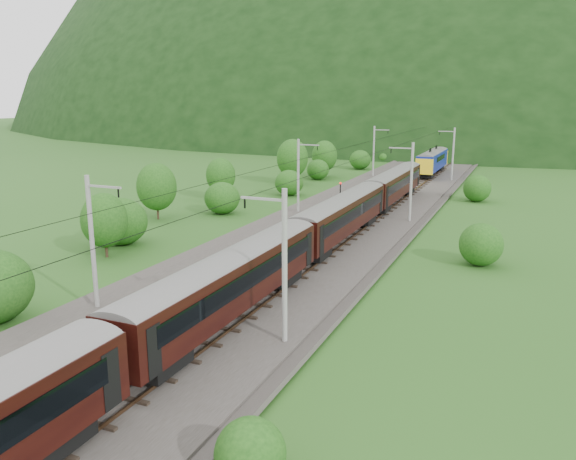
% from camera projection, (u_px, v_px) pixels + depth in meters
% --- Properties ---
extents(ground, '(600.00, 600.00, 0.00)m').
position_uv_depth(ground, '(184.00, 327.00, 31.63)').
color(ground, '#26551A').
rests_on(ground, ground).
extents(railbed, '(14.00, 220.00, 0.30)m').
position_uv_depth(railbed, '(262.00, 275.00, 40.54)').
color(railbed, '#38332D').
rests_on(railbed, ground).
extents(track_left, '(2.40, 220.00, 0.27)m').
position_uv_depth(track_left, '(232.00, 268.00, 41.41)').
color(track_left, brown).
rests_on(track_left, railbed).
extents(track_right, '(2.40, 220.00, 0.27)m').
position_uv_depth(track_right, '(292.00, 276.00, 39.56)').
color(track_right, brown).
rests_on(track_right, railbed).
extents(catenary_left, '(2.54, 192.28, 8.00)m').
position_uv_depth(catenary_left, '(299.00, 174.00, 61.57)').
color(catenary_left, gray).
rests_on(catenary_left, railbed).
extents(catenary_right, '(2.54, 192.28, 8.00)m').
position_uv_depth(catenary_right, '(411.00, 180.00, 56.84)').
color(catenary_right, gray).
rests_on(catenary_right, railbed).
extents(overhead_wires, '(4.83, 198.00, 0.03)m').
position_uv_depth(overhead_wires, '(261.00, 179.00, 38.95)').
color(overhead_wires, black).
rests_on(overhead_wires, ground).
extents(mountain_main, '(504.00, 360.00, 244.00)m').
position_uv_depth(mountain_main, '(494.00, 126.00, 264.02)').
color(mountain_main, black).
rests_on(mountain_main, ground).
extents(mountain_ridge, '(336.00, 280.00, 132.00)m').
position_uv_depth(mountain_ridge, '(293.00, 119.00, 346.06)').
color(mountain_ridge, black).
rests_on(mountain_ridge, ground).
extents(train, '(2.64, 125.66, 4.58)m').
position_uv_depth(train, '(298.00, 234.00, 39.84)').
color(train, black).
rests_on(train, ground).
extents(hazard_post_near, '(0.17, 0.17, 1.59)m').
position_uv_depth(hazard_post_near, '(411.00, 170.00, 92.09)').
color(hazard_post_near, red).
rests_on(hazard_post_near, railbed).
extents(hazard_post_far, '(0.15, 0.15, 1.36)m').
position_uv_depth(hazard_post_far, '(394.00, 185.00, 76.76)').
color(hazard_post_far, red).
rests_on(hazard_post_far, railbed).
extents(signal, '(0.25, 0.25, 2.27)m').
position_uv_depth(signal, '(340.00, 190.00, 68.94)').
color(signal, black).
rests_on(signal, railbed).
extents(vegetation_left, '(12.89, 141.42, 6.74)m').
position_uv_depth(vegetation_left, '(214.00, 191.00, 61.48)').
color(vegetation_left, '#194512').
rests_on(vegetation_left, ground).
extents(vegetation_right, '(7.56, 91.86, 3.04)m').
position_uv_depth(vegetation_right, '(456.00, 240.00, 45.55)').
color(vegetation_right, '#194512').
rests_on(vegetation_right, ground).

